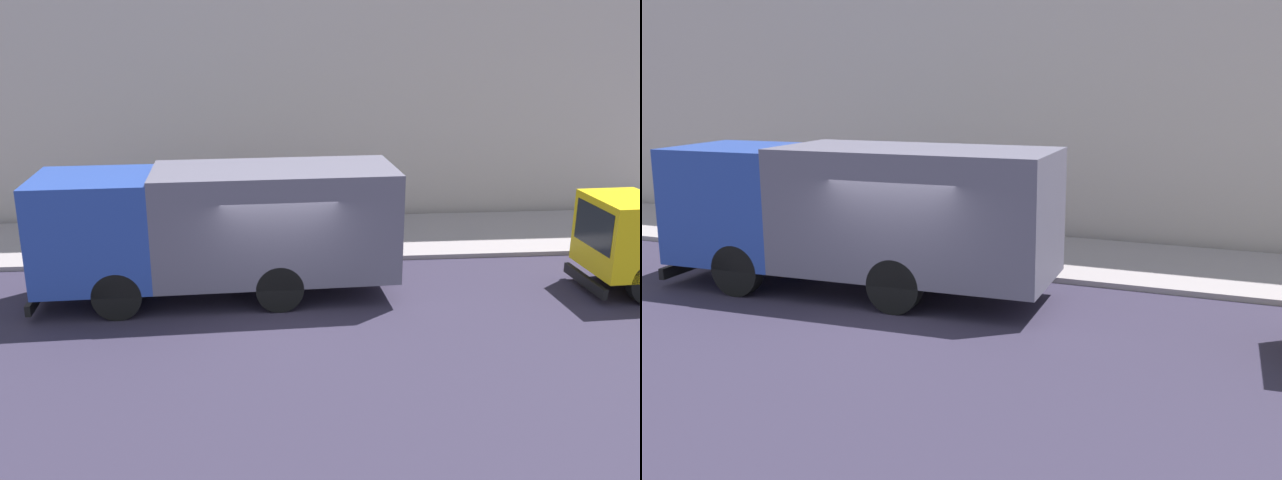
{
  "view_description": "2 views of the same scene",
  "coord_description": "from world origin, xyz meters",
  "views": [
    {
      "loc": [
        -14.63,
        0.41,
        6.22
      ],
      "look_at": [
        1.06,
        -0.97,
        1.24
      ],
      "focal_mm": 39.53,
      "sensor_mm": 36.0,
      "label": 1
    },
    {
      "loc": [
        -12.05,
        -6.08,
        4.37
      ],
      "look_at": [
        0.85,
        -0.94,
        1.29
      ],
      "focal_mm": 41.55,
      "sensor_mm": 36.0,
      "label": 2
    }
  ],
  "objects": [
    {
      "name": "building_facade",
      "position": [
        7.65,
        0.0,
        5.41
      ],
      "size": [
        0.5,
        30.0,
        10.83
      ],
      "primitive_type": "cube",
      "color": "#BBAEA7",
      "rests_on": "ground"
    },
    {
      "name": "ground",
      "position": [
        0.0,
        0.0,
        0.0
      ],
      "size": [
        80.0,
        80.0,
        0.0
      ],
      "primitive_type": "plane",
      "color": "#2C263A"
    },
    {
      "name": "pedestrian_standing",
      "position": [
        6.42,
        1.28,
        1.01
      ],
      "size": [
        0.44,
        0.44,
        1.69
      ],
      "rotation": [
        0.0,
        0.0,
        1.68
      ],
      "color": "#494048",
      "rests_on": "sidewalk"
    },
    {
      "name": "large_utility_truck",
      "position": [
        0.89,
        1.35,
        1.72
      ],
      "size": [
        2.76,
        8.22,
        3.01
      ],
      "rotation": [
        0.0,
        0.0,
        0.04
      ],
      "color": "#244199",
      "rests_on": "ground"
    },
    {
      "name": "street_sign_post",
      "position": [
        3.38,
        0.96,
        1.57
      ],
      "size": [
        0.44,
        0.08,
        2.45
      ],
      "color": "#4C5156",
      "rests_on": "sidewalk"
    },
    {
      "name": "sidewalk",
      "position": [
        5.07,
        0.0,
        0.06
      ],
      "size": [
        4.15,
        30.0,
        0.12
      ],
      "primitive_type": "cube",
      "color": "gray",
      "rests_on": "ground"
    },
    {
      "name": "pedestrian_walking",
      "position": [
        4.2,
        2.91,
        1.06
      ],
      "size": [
        0.55,
        0.55,
        1.78
      ],
      "rotation": [
        0.0,
        0.0,
        0.9
      ],
      "color": "#515339",
      "rests_on": "sidewalk"
    },
    {
      "name": "traffic_cone_orange",
      "position": [
        3.68,
        5.37,
        0.46
      ],
      "size": [
        0.47,
        0.47,
        0.68
      ],
      "primitive_type": "cone",
      "color": "orange",
      "rests_on": "sidewalk"
    }
  ]
}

